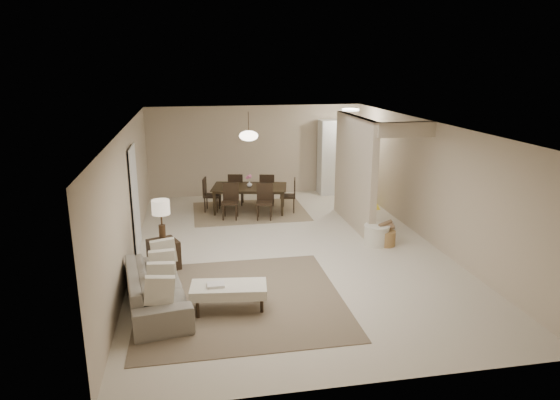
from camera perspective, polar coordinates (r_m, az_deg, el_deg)
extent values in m
plane|color=beige|center=(10.15, 0.80, -5.56)|extent=(9.00, 9.00, 0.00)
plane|color=white|center=(9.54, 0.86, 8.60)|extent=(9.00, 9.00, 0.00)
plane|color=#C3AF93|center=(14.12, -2.74, 5.68)|extent=(6.00, 0.00, 6.00)
plane|color=#C3AF93|center=(9.66, -16.91, 0.46)|extent=(0.00, 9.00, 9.00)
plane|color=#C3AF93|center=(10.75, 16.73, 1.95)|extent=(0.00, 9.00, 9.00)
cube|color=#C3AF93|center=(11.41, 8.51, 3.19)|extent=(0.15, 2.50, 2.50)
cube|color=black|center=(10.29, -16.30, 0.08)|extent=(0.04, 0.90, 2.04)
cube|color=white|center=(14.32, 6.86, 4.91)|extent=(1.20, 0.55, 2.10)
cylinder|color=white|center=(13.21, 8.07, 10.18)|extent=(0.44, 0.44, 0.05)
cube|color=brown|center=(8.10, -4.56, -11.25)|extent=(3.20, 3.20, 0.01)
imported|color=gray|center=(7.96, -13.95, -9.77)|extent=(2.20, 1.13, 0.61)
cube|color=beige|center=(7.67, -5.89, -10.16)|extent=(1.19, 0.66, 0.15)
cylinder|color=black|center=(7.57, -9.39, -12.36)|extent=(0.05, 0.05, 0.26)
cylinder|color=black|center=(7.63, -2.10, -11.91)|extent=(0.05, 0.05, 0.26)
cylinder|color=black|center=(7.91, -9.45, -11.09)|extent=(0.05, 0.05, 0.26)
cylinder|color=black|center=(7.97, -2.50, -10.68)|extent=(0.05, 0.05, 0.26)
cube|color=black|center=(9.35, -13.14, -6.10)|extent=(0.63, 0.63, 0.54)
cylinder|color=#442F1D|center=(9.21, -13.30, -3.68)|extent=(0.12, 0.12, 0.30)
cylinder|color=#442F1D|center=(9.12, -13.40, -2.01)|extent=(0.03, 0.03, 0.26)
cylinder|color=beige|center=(9.06, -13.48, -0.80)|extent=(0.32, 0.32, 0.26)
cylinder|color=beige|center=(10.49, 10.99, -3.95)|extent=(0.53, 0.53, 0.41)
cylinder|color=#9A6A3D|center=(10.49, 12.06, -4.29)|extent=(0.45, 0.45, 0.31)
cube|color=#7A624C|center=(12.63, -3.46, -1.29)|extent=(2.80, 2.10, 0.01)
imported|color=black|center=(12.55, -3.49, 0.09)|extent=(2.01, 1.39, 0.65)
imported|color=white|center=(12.45, -3.51, 1.83)|extent=(0.17, 0.17, 0.14)
cube|color=yellow|center=(13.21, 9.18, -0.72)|extent=(1.05, 0.78, 0.01)
cylinder|color=#442F1D|center=(12.18, -3.63, 8.87)|extent=(0.02, 0.02, 0.50)
ellipsoid|color=#FFEAC6|center=(12.22, -3.61, 7.33)|extent=(0.46, 0.46, 0.25)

